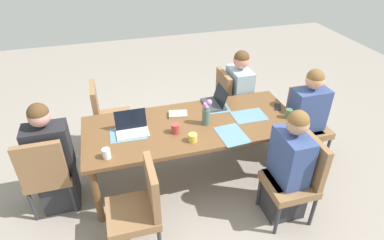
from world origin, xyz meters
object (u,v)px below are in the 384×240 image
laptop_head_right_left_near (132,128)px  person_head_right_left_near (53,163)px  person_near_left_far (238,99)px  dining_table (192,129)px  coffee_mug_near_left (175,128)px  chair_head_right_left_near (47,171)px  coffee_mug_centre_left (193,138)px  chair_near_left_far (231,100)px  phone_black (278,107)px  chair_far_right_near (297,176)px  chair_far_right_mid (140,205)px  person_head_left_left_mid (305,122)px  book_red_cover (178,114)px  chair_head_left_left_mid (306,120)px  coffee_mug_centre_right (289,114)px  laptop_near_left_far (216,101)px  flower_vase (206,113)px  chair_near_right_far (107,115)px  person_far_right_near (287,171)px  coffee_mug_near_right (106,153)px

laptop_head_right_left_near → person_head_right_left_near: bearing=2.2°
person_near_left_far → laptop_head_right_left_near: (1.44, 0.66, 0.24)m
dining_table → coffee_mug_near_left: (0.20, 0.10, 0.12)m
chair_head_right_left_near → coffee_mug_centre_left: (-1.41, 0.21, 0.26)m
chair_near_left_far → phone_black: chair_near_left_far is taller
chair_far_right_near → chair_far_right_mid: bearing=-1.9°
person_head_left_left_mid → book_red_cover: bearing=-9.4°
chair_head_left_left_mid → chair_far_right_near: (0.62, 0.84, 0.00)m
coffee_mug_centre_right → chair_head_right_left_near: bearing=-1.9°
chair_far_right_mid → laptop_near_left_far: (-1.04, -1.07, 0.27)m
person_head_right_left_near → chair_near_left_far: bearing=-160.9°
flower_vase → laptop_head_right_left_near: 0.77m
chair_near_right_far → laptop_near_left_far: (-1.23, 0.50, 0.27)m
person_head_right_left_near → chair_near_right_far: bearing=-124.5°
chair_head_left_left_mid → coffee_mug_centre_right: size_ratio=8.80×
person_head_left_left_mid → chair_near_right_far: bearing=-20.8°
person_head_left_left_mid → phone_black: (0.34, -0.10, 0.20)m
person_head_right_left_near → person_head_left_left_mid: same height
person_head_right_left_near → person_far_right_near: (-2.15, 0.74, 0.00)m
person_head_right_left_near → phone_black: bearing=-178.4°
person_far_right_near → coffee_mug_centre_right: (-0.30, -0.58, 0.25)m
flower_vase → coffee_mug_centre_left: bearing=49.3°
coffee_mug_centre_right → person_head_left_left_mid: bearing=-159.6°
chair_head_right_left_near → person_far_right_near: size_ratio=0.75×
person_head_left_left_mid → phone_black: 0.40m
person_head_right_left_near → flower_vase: (-1.57, 0.03, 0.33)m
chair_far_right_near → person_far_right_near: bearing=-38.8°
chair_head_right_left_near → coffee_mug_centre_left: chair_head_right_left_near is taller
chair_head_right_left_near → flower_vase: bearing=-178.4°
chair_far_right_mid → laptop_near_left_far: bearing=-134.4°
flower_vase → book_red_cover: size_ratio=1.44×
person_head_right_left_near → flower_vase: 1.60m
person_near_left_far → phone_black: bearing=109.0°
person_head_left_left_mid → chair_far_right_near: (0.56, 0.76, -0.03)m
person_head_left_left_mid → chair_head_left_left_mid: bearing=-128.8°
chair_head_right_left_near → flower_vase: flower_vase is taller
person_head_right_left_near → laptop_near_left_far: (-1.79, -0.32, 0.24)m
coffee_mug_near_left → coffee_mug_centre_right: coffee_mug_centre_right is taller
dining_table → person_near_left_far: person_near_left_far is taller
person_head_left_left_mid → book_red_cover: person_head_left_left_mid is taller
person_near_left_far → coffee_mug_near_right: bearing=30.3°
dining_table → chair_far_right_mid: (0.67, 0.75, -0.15)m
person_near_left_far → laptop_near_left_far: (0.45, 0.37, 0.24)m
chair_near_left_far → laptop_head_right_left_near: (1.37, 0.72, 0.27)m
phone_black → coffee_mug_near_left: bearing=-56.3°
chair_far_right_near → coffee_mug_centre_right: bearing=-109.5°
chair_far_right_near → book_red_cover: size_ratio=4.50×
chair_head_right_left_near → chair_near_right_far: 1.09m
chair_head_left_left_mid → chair_far_right_near: size_ratio=1.00×
chair_near_right_far → laptop_near_left_far: size_ratio=2.81×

